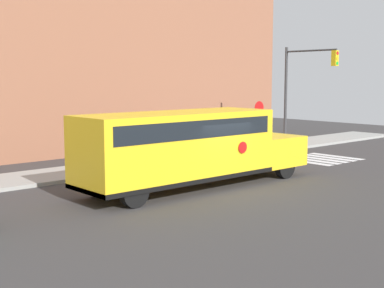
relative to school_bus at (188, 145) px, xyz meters
The scene contains 7 objects.
ground_plane 2.08m from the school_bus, 48.52° to the right, with size 60.00×60.00×0.00m, color #3A3838.
sidewalk_strip 5.84m from the school_bus, 81.51° to the left, with size 44.00×3.00×0.15m.
building_backdrop 12.58m from the school_bus, 86.06° to the left, with size 32.00×4.00×10.26m.
crosswalk_stripes 10.26m from the school_bus, ahead, with size 3.30×3.20×0.01m.
school_bus is the anchor object (origin of this frame).
stop_sign 10.64m from the school_bus, 26.98° to the left, with size 0.73×0.10×2.89m.
traffic_light 11.83m from the school_bus, 16.22° to the left, with size 0.28×3.41×5.89m.
Camera 1 is at (-13.94, -14.02, 4.17)m, focal length 50.00 mm.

